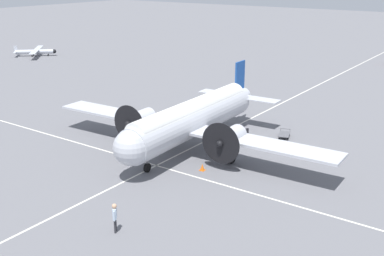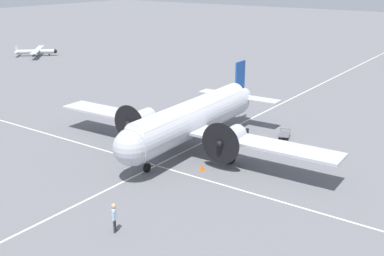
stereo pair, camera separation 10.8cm
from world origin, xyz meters
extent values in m
plane|color=slate|center=(0.00, 0.00, 0.00)|extent=(300.00, 300.00, 0.00)
cube|color=silver|center=(0.00, 0.02, 0.00)|extent=(120.00, 0.16, 0.01)
cube|color=silver|center=(-4.67, 0.00, 0.00)|extent=(0.16, 120.00, 0.01)
cylinder|color=silver|center=(0.00, 0.00, 2.45)|extent=(15.52, 3.29, 2.70)
cylinder|color=white|center=(0.00, 0.00, 3.19)|extent=(14.74, 2.45, 1.89)
sphere|color=silver|center=(-7.71, -0.30, 2.45)|extent=(2.56, 2.56, 2.56)
cylinder|color=silver|center=(7.71, 0.30, 2.58)|extent=(3.06, 1.60, 1.48)
cube|color=#194799|center=(8.27, 0.32, 4.47)|extent=(1.70, 0.21, 3.10)
cube|color=silver|center=(8.08, 0.31, 2.72)|extent=(1.82, 8.21, 0.10)
cube|color=silver|center=(-1.13, -0.04, 2.11)|extent=(3.43, 25.57, 0.20)
cylinder|color=silver|center=(-1.22, -4.38, 2.13)|extent=(2.69, 1.58, 1.48)
cylinder|color=black|center=(-2.67, -4.44, 2.13)|extent=(0.16, 3.11, 3.11)
sphere|color=black|center=(-2.80, -4.45, 2.13)|extent=(0.52, 0.52, 0.52)
cylinder|color=silver|center=(-1.56, 4.28, 2.13)|extent=(2.69, 1.58, 1.48)
cylinder|color=black|center=(-3.01, 4.22, 2.13)|extent=(0.16, 3.11, 3.11)
sphere|color=black|center=(-3.14, 4.22, 2.13)|extent=(0.52, 0.52, 0.52)
cylinder|color=#4C4C51|center=(-0.96, -4.37, 1.04)|extent=(0.18, 0.18, 0.99)
cylinder|color=black|center=(-0.96, -4.37, 0.55)|extent=(1.11, 0.34, 1.10)
cylinder|color=#4C4C51|center=(-1.30, 4.29, 1.04)|extent=(0.18, 0.18, 0.99)
cylinder|color=black|center=(-1.30, 4.29, 0.55)|extent=(1.11, 0.34, 1.10)
cylinder|color=#4C4C51|center=(-6.02, -0.23, 0.79)|extent=(0.14, 0.14, 0.88)
cylinder|color=black|center=(-6.02, -0.23, 0.35)|extent=(0.71, 0.21, 0.70)
cylinder|color=#2D2D33|center=(-13.64, -4.35, 0.42)|extent=(0.12, 0.12, 0.85)
cylinder|color=#2D2D33|center=(-13.44, -4.20, 0.42)|extent=(0.12, 0.12, 0.85)
cube|color=silver|center=(-13.54, -4.28, 1.17)|extent=(0.44, 0.40, 0.64)
sphere|color=tan|center=(-13.54, -4.28, 1.63)|extent=(0.28, 0.28, 0.28)
cylinder|color=silver|center=(-13.74, -4.43, 1.13)|extent=(0.10, 0.10, 0.60)
cylinder|color=silver|center=(-13.34, -4.12, 1.13)|extent=(0.10, 0.10, 0.60)
cube|color=navy|center=(-13.60, -4.19, 1.24)|extent=(0.05, 0.04, 0.41)
cube|color=#232328|center=(5.49, -2.12, 0.30)|extent=(0.47, 0.18, 0.59)
cube|color=black|center=(5.49, -2.12, 0.62)|extent=(0.17, 0.12, 0.02)
cube|color=#56565B|center=(6.88, -5.14, 0.30)|extent=(1.90, 1.41, 0.04)
cube|color=#56565B|center=(7.65, -4.87, 0.54)|extent=(0.33, 0.88, 0.04)
cylinder|color=#56565B|center=(7.79, -5.27, 0.43)|extent=(0.04, 0.04, 0.22)
cylinder|color=#56565B|center=(7.51, -4.47, 0.43)|extent=(0.04, 0.04, 0.22)
cylinder|color=black|center=(6.39, -5.69, 0.14)|extent=(0.28, 0.15, 0.28)
cylinder|color=black|center=(6.15, -5.00, 0.14)|extent=(0.28, 0.15, 0.28)
cylinder|color=black|center=(7.60, -5.27, 0.14)|extent=(0.28, 0.15, 0.28)
cylinder|color=black|center=(7.37, -4.58, 0.14)|extent=(0.28, 0.15, 0.28)
cylinder|color=#B7BCC6|center=(21.08, 48.12, 0.73)|extent=(4.87, 5.11, 0.77)
sphere|color=black|center=(23.33, 45.73, 0.73)|extent=(0.69, 0.69, 0.69)
cube|color=#B7BCC6|center=(21.32, 47.87, 1.08)|extent=(7.54, 7.18, 0.08)
cube|color=#B7BCC6|center=(18.97, 50.36, 1.35)|extent=(0.43, 0.45, 1.00)
cube|color=#B7BCC6|center=(18.97, 50.36, 0.85)|extent=(2.57, 2.46, 0.04)
cylinder|color=black|center=(22.62, 46.49, 0.14)|extent=(0.25, 0.26, 0.28)
cylinder|color=#4C4C51|center=(22.62, 46.49, 0.25)|extent=(0.06, 0.06, 0.21)
cylinder|color=black|center=(21.35, 48.86, 0.14)|extent=(0.25, 0.26, 0.28)
cylinder|color=#4C4C51|center=(21.35, 48.86, 0.25)|extent=(0.06, 0.06, 0.21)
cylinder|color=black|center=(20.33, 47.90, 0.14)|extent=(0.25, 0.26, 0.28)
cylinder|color=#4C4C51|center=(20.33, 47.90, 0.25)|extent=(0.06, 0.06, 0.21)
cube|color=orange|center=(-3.41, -3.35, 0.01)|extent=(0.40, 0.40, 0.03)
cone|color=orange|center=(-3.41, -3.35, 0.26)|extent=(0.33, 0.33, 0.52)
camera|label=1|loc=(-30.67, -21.71, 14.14)|focal=45.00mm
camera|label=2|loc=(-30.61, -21.80, 14.14)|focal=45.00mm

